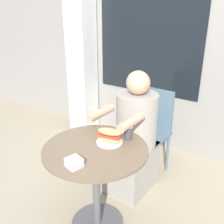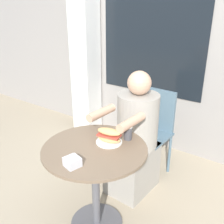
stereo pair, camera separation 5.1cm
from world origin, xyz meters
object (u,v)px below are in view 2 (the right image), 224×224
Objects in this scene: diner_chair at (154,125)px; drink_cup at (128,133)px; seated_diner at (135,142)px; sandwich_on_plate at (109,136)px; cafe_table at (95,169)px.

drink_cup is at bearing 102.57° from diner_chair.
seated_diner is 10.34× the size of drink_cup.
seated_diner is (-0.01, -0.35, -0.04)m from diner_chair.
drink_cup is (0.09, 0.12, 0.01)m from sandwich_on_plate.
seated_diner is 5.88× the size of sandwich_on_plate.
diner_chair is 0.73m from drink_cup.
cafe_table is 0.92m from diner_chair.
sandwich_on_plate is (0.04, 0.12, 0.23)m from cafe_table.
sandwich_on_plate is 1.76× the size of drink_cup.
diner_chair reaches higher than drink_cup.
cafe_table is at bearing 92.32° from diner_chair.
seated_diner reaches higher than cafe_table.
sandwich_on_plate is at bearing 95.03° from diner_chair.
seated_diner is at bearing 91.73° from diner_chair.
diner_chair is at bearing 92.27° from sandwich_on_plate.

